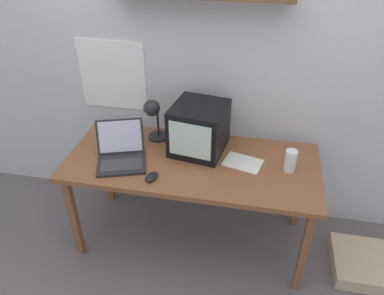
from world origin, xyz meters
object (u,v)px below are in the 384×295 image
object	(u,v)px
crt_monitor	(199,128)
desk_lamp	(153,114)
floor_cushion	(364,264)
juice_glass	(290,162)
computer_mouse	(152,177)
corner_desk	(192,168)
loose_paper_near_laptop	(243,162)
loose_paper_near_monitor	(121,134)
laptop	(121,152)

from	to	relation	value
crt_monitor	desk_lamp	distance (m)	0.32
desk_lamp	floor_cushion	world-z (taller)	desk_lamp
juice_glass	floor_cushion	bearing A→B (deg)	-6.77
computer_mouse	corner_desk	bearing A→B (deg)	49.33
computer_mouse	loose_paper_near_laptop	distance (m)	0.59
corner_desk	crt_monitor	world-z (taller)	crt_monitor
computer_mouse	loose_paper_near_laptop	size ratio (longest dim) A/B	0.43
juice_glass	loose_paper_near_laptop	xyz separation A→B (m)	(-0.29, 0.02, -0.06)
juice_glass	floor_cushion	world-z (taller)	juice_glass
crt_monitor	computer_mouse	xyz separation A→B (m)	(-0.22, -0.37, -0.15)
corner_desk	juice_glass	world-z (taller)	juice_glass
juice_glass	loose_paper_near_monitor	size ratio (longest dim) A/B	0.54
laptop	floor_cushion	xyz separation A→B (m)	(1.65, 0.02, -0.71)
floor_cushion	laptop	bearing A→B (deg)	-179.14
laptop	computer_mouse	world-z (taller)	laptop
computer_mouse	juice_glass	bearing A→B (deg)	17.15
loose_paper_near_laptop	crt_monitor	bearing A→B (deg)	162.19
corner_desk	computer_mouse	xyz separation A→B (m)	(-0.20, -0.23, 0.08)
crt_monitor	laptop	size ratio (longest dim) A/B	1.01
desk_lamp	loose_paper_near_monitor	world-z (taller)	desk_lamp
crt_monitor	loose_paper_near_monitor	world-z (taller)	crt_monitor
desk_lamp	loose_paper_near_laptop	world-z (taller)	desk_lamp
crt_monitor	loose_paper_near_monitor	xyz separation A→B (m)	(-0.58, 0.07, -0.16)
crt_monitor	juice_glass	size ratio (longest dim) A/B	2.70
desk_lamp	floor_cushion	bearing A→B (deg)	5.28
computer_mouse	loose_paper_near_monitor	xyz separation A→B (m)	(-0.36, 0.44, -0.01)
juice_glass	computer_mouse	size ratio (longest dim) A/B	1.23
computer_mouse	loose_paper_near_laptop	world-z (taller)	computer_mouse
corner_desk	loose_paper_near_monitor	xyz separation A→B (m)	(-0.56, 0.21, 0.06)
computer_mouse	floor_cushion	world-z (taller)	computer_mouse
corner_desk	juice_glass	xyz separation A→B (m)	(0.61, 0.02, 0.12)
computer_mouse	loose_paper_near_monitor	size ratio (longest dim) A/B	0.44
desk_lamp	floor_cushion	distance (m)	1.75
desk_lamp	loose_paper_near_laptop	xyz separation A→B (m)	(0.62, -0.14, -0.21)
crt_monitor	computer_mouse	size ratio (longest dim) A/B	3.32
laptop	loose_paper_near_monitor	xyz separation A→B (m)	(-0.11, 0.29, -0.06)
desk_lamp	computer_mouse	size ratio (longest dim) A/B	2.73
corner_desk	laptop	bearing A→B (deg)	-170.02
laptop	floor_cushion	world-z (taller)	laptop
crt_monitor	laptop	xyz separation A→B (m)	(-0.47, -0.22, -0.10)
laptop	corner_desk	bearing A→B (deg)	-8.91
corner_desk	loose_paper_near_monitor	world-z (taller)	loose_paper_near_monitor
corner_desk	floor_cushion	distance (m)	1.34
laptop	computer_mouse	xyz separation A→B (m)	(0.25, -0.16, -0.04)
desk_lamp	computer_mouse	world-z (taller)	desk_lamp
laptop	desk_lamp	bearing A→B (deg)	40.99
crt_monitor	laptop	bearing A→B (deg)	-146.70
desk_lamp	loose_paper_near_monitor	distance (m)	0.34
loose_paper_near_monitor	crt_monitor	bearing A→B (deg)	-7.05
corner_desk	loose_paper_near_monitor	bearing A→B (deg)	159.59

